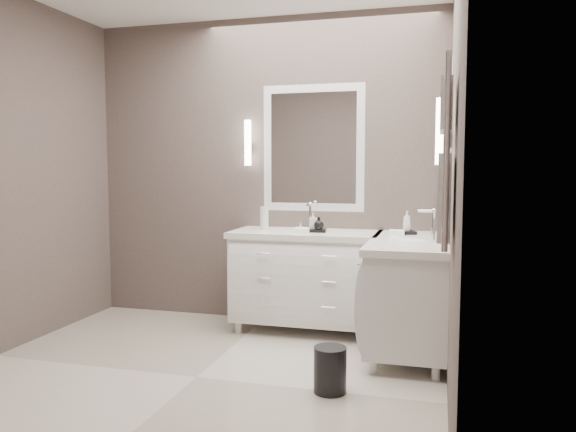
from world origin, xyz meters
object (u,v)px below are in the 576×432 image
(vanity_right, at_px, (410,288))
(towel_ladder, at_px, (445,166))
(waste_bin, at_px, (330,370))
(vanity_back, at_px, (306,274))

(vanity_right, distance_m, towel_ladder, 1.60)
(waste_bin, bearing_deg, vanity_right, 64.97)
(towel_ladder, xyz_separation_m, waste_bin, (-0.65, 0.39, -1.25))
(vanity_back, distance_m, towel_ladder, 2.16)
(vanity_back, bearing_deg, waste_bin, -69.99)
(vanity_right, height_order, towel_ladder, towel_ladder)
(waste_bin, bearing_deg, vanity_back, 110.01)
(vanity_back, height_order, vanity_right, same)
(towel_ladder, bearing_deg, vanity_back, 124.10)
(vanity_back, relative_size, waste_bin, 4.37)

